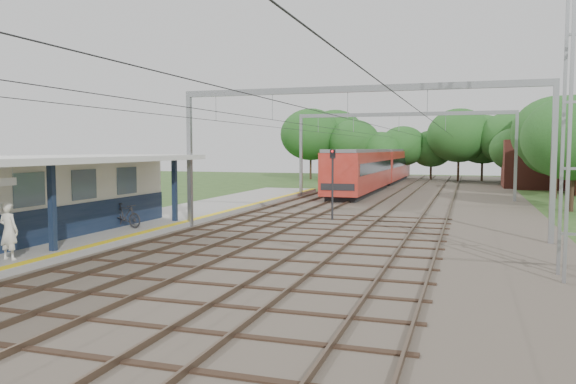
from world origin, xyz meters
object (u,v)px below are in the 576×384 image
at_px(signal_post, 333,177).
at_px(train, 378,167).
at_px(bicycle, 125,215).
at_px(person, 9,231).

bearing_deg(signal_post, train, 116.53).
bearing_deg(train, signal_post, -86.24).
xyz_separation_m(bicycle, signal_post, (8.25, 7.81, 1.57)).
distance_m(train, signal_post, 28.25).
bearing_deg(train, person, -97.26).
relative_size(person, train, 0.05).
bearing_deg(person, signal_post, -113.19).
bearing_deg(signal_post, bicycle, -113.81).
relative_size(person, signal_post, 0.49).
xyz_separation_m(person, bicycle, (-0.80, 7.93, -0.41)).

